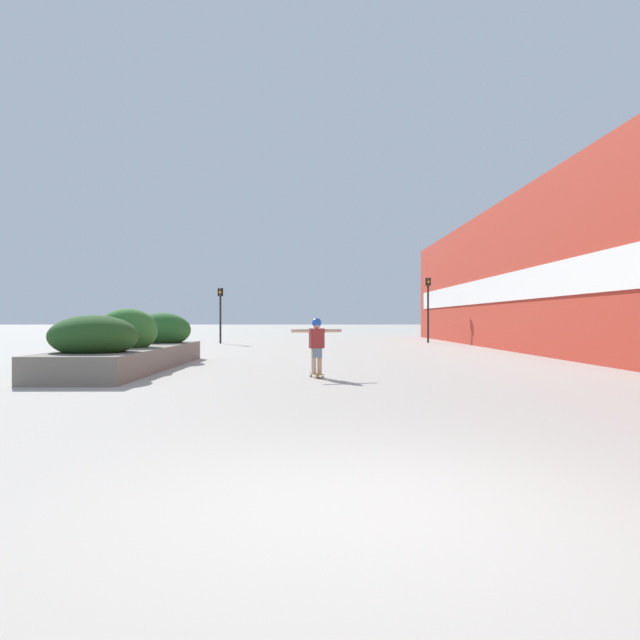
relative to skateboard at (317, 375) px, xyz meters
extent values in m
plane|color=#ADA89E|center=(0.36, -9.17, -0.07)|extent=(300.00, 300.00, 0.00)
cube|color=#B23323|center=(8.49, 7.60, 3.22)|extent=(0.60, 45.72, 6.57)
cube|color=white|center=(8.15, 13.83, 2.64)|extent=(0.06, 30.28, 1.18)
cube|color=slate|center=(-5.00, 2.37, 0.23)|extent=(2.07, 8.34, 0.60)
ellipsoid|color=#234C1E|center=(-5.07, -0.11, 0.89)|extent=(1.99, 1.79, 0.96)
ellipsoid|color=#33702D|center=(-5.05, 2.17, 0.97)|extent=(1.59, 1.34, 1.18)
ellipsoid|color=#286028|center=(-4.93, 5.16, 0.94)|extent=(1.84, 1.54, 1.10)
cube|color=olive|center=(0.00, 0.00, 0.02)|extent=(0.35, 0.62, 0.01)
cylinder|color=beige|center=(-0.14, 0.18, -0.04)|extent=(0.07, 0.07, 0.05)
cylinder|color=beige|center=(0.02, 0.22, -0.04)|extent=(0.07, 0.07, 0.05)
cylinder|color=beige|center=(-0.02, -0.22, -0.04)|extent=(0.07, 0.07, 0.05)
cylinder|color=beige|center=(0.14, -0.18, -0.04)|extent=(0.07, 0.07, 0.05)
cylinder|color=tan|center=(-0.07, -0.02, 0.32)|extent=(0.13, 0.13, 0.58)
cylinder|color=tan|center=(0.07, 0.02, 0.32)|extent=(0.13, 0.13, 0.58)
cube|color=slate|center=(0.00, 0.00, 0.50)|extent=(0.25, 0.23, 0.21)
cube|color=maroon|center=(0.00, 0.00, 0.84)|extent=(0.36, 0.25, 0.46)
cylinder|color=tan|center=(-0.37, -0.11, 1.01)|extent=(0.44, 0.19, 0.08)
cylinder|color=tan|center=(0.37, 0.11, 1.01)|extent=(0.44, 0.19, 0.08)
sphere|color=tan|center=(0.00, 0.00, 1.16)|extent=(0.19, 0.19, 0.19)
sphere|color=blue|center=(0.00, 0.00, 1.20)|extent=(0.22, 0.22, 0.22)
cube|color=slate|center=(-13.37, 23.17, 0.55)|extent=(4.50, 1.77, 0.55)
cube|color=black|center=(-13.55, 23.17, 1.09)|extent=(2.48, 1.56, 0.54)
cylinder|color=black|center=(-11.97, 24.01, 0.27)|extent=(0.67, 0.22, 0.67)
cylinder|color=black|center=(-11.97, 22.33, 0.27)|extent=(0.67, 0.22, 0.67)
cylinder|color=black|center=(-14.76, 24.01, 0.27)|extent=(0.67, 0.22, 0.67)
cylinder|color=black|center=(-14.76, 22.33, 0.27)|extent=(0.67, 0.22, 0.67)
cube|color=navy|center=(16.47, 26.18, 0.54)|extent=(3.85, 1.90, 0.56)
cube|color=black|center=(16.62, 26.18, 1.12)|extent=(2.12, 1.67, 0.60)
cylinder|color=black|center=(15.27, 25.28, 0.26)|extent=(0.65, 0.22, 0.65)
cylinder|color=black|center=(15.27, 27.09, 0.26)|extent=(0.65, 0.22, 0.65)
cylinder|color=black|center=(17.66, 25.28, 0.26)|extent=(0.65, 0.22, 0.65)
cylinder|color=black|center=(17.66, 27.09, 0.26)|extent=(0.65, 0.22, 0.65)
cylinder|color=black|center=(-5.27, 18.86, 1.26)|extent=(0.11, 0.11, 2.65)
cube|color=black|center=(-5.27, 18.86, 2.81)|extent=(0.28, 0.20, 0.45)
sphere|color=#2D2823|center=(-5.27, 18.74, 2.96)|extent=(0.15, 0.15, 0.15)
sphere|color=orange|center=(-5.27, 18.74, 2.81)|extent=(0.15, 0.15, 0.15)
sphere|color=#2D2823|center=(-5.27, 18.74, 2.66)|extent=(0.15, 0.15, 0.15)
cylinder|color=black|center=(6.53, 19.48, 1.57)|extent=(0.11, 0.11, 3.28)
cube|color=black|center=(6.53, 19.48, 3.44)|extent=(0.28, 0.20, 0.45)
sphere|color=#2D2823|center=(6.53, 19.36, 3.59)|extent=(0.15, 0.15, 0.15)
sphere|color=orange|center=(6.53, 19.36, 3.44)|extent=(0.15, 0.15, 0.15)
sphere|color=#2D2823|center=(6.53, 19.36, 3.29)|extent=(0.15, 0.15, 0.15)
camera|label=1|loc=(-0.09, -13.11, 1.27)|focal=32.00mm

